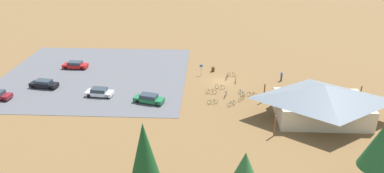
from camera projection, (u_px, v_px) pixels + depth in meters
ground at (222, 81)px, 64.14m from camera, size 160.00×160.00×0.00m
parking_lot_asphalt at (95, 75)px, 66.61m from camera, size 33.47×31.06×0.05m
bike_pavilion at (322, 100)px, 50.57m from camera, size 15.03×10.46×5.26m
trash_bin at (213, 69)px, 68.18m from camera, size 0.60×0.60×0.90m
lot_sign at (201, 68)px, 65.93m from camera, size 0.56×0.08×2.20m
pine_west at (144, 150)px, 35.14m from camera, size 2.82×2.82×8.38m
pine_far_west at (245, 173)px, 32.59m from camera, size 3.51×3.51×7.14m
pine_far_east at (382, 145)px, 35.79m from camera, size 3.83×3.83×8.06m
bicycle_yellow_front_row at (236, 81)px, 63.34m from camera, size 0.48×1.68×0.79m
bicycle_purple_yard_front at (227, 77)px, 64.79m from camera, size 0.65×1.66×0.87m
bicycle_white_yard_center at (226, 95)px, 58.16m from camera, size 0.58×1.75×0.83m
bicycle_red_edge_south at (211, 92)px, 59.22m from camera, size 1.79×0.48×0.80m
bicycle_black_back_row at (252, 95)px, 58.17m from camera, size 1.69×0.58×0.87m
bicycle_silver_yard_left at (220, 87)px, 60.95m from camera, size 1.68×0.59×0.83m
bicycle_orange_trailside at (231, 74)px, 66.05m from camera, size 1.63×0.53×0.77m
bicycle_teal_by_bin at (232, 104)px, 55.22m from camera, size 1.32×1.06×0.84m
bicycle_blue_yard_right at (242, 93)px, 58.78m from camera, size 0.86×1.61×0.86m
bicycle_green_lone_west at (213, 102)px, 55.86m from camera, size 1.65×0.48×0.74m
bicycle_yellow_lone_east at (242, 98)px, 56.87m from camera, size 1.09×1.37×0.87m
car_white_near_entry at (99, 92)px, 58.23m from camera, size 4.51×2.26×1.35m
car_red_aisle_side at (75, 65)px, 69.48m from camera, size 4.74×2.05×1.34m
car_green_front_row at (149, 98)px, 56.05m from camera, size 5.00×2.90×1.39m
car_black_far_end at (44, 84)px, 61.24m from camera, size 4.93×2.44×1.37m
visitor_near_lot at (281, 76)px, 63.85m from camera, size 0.36×0.36×1.77m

